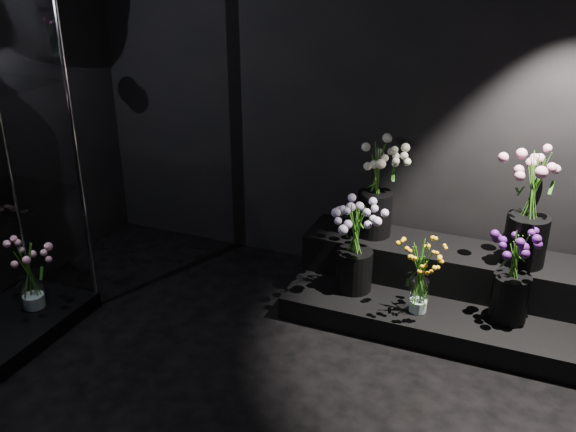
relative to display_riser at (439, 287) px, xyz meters
The scene contains 9 objects.
floor 1.85m from the display_riser, 119.24° to the right, with size 4.00×4.00×0.00m, color black.
wall_back 1.56m from the display_riser, 156.34° to the left, with size 4.00×4.00×0.00m, color black.
display_riser is the anchor object (origin of this frame).
bouquet_orange_bells 0.42m from the display_riser, 103.50° to the right, with size 0.33×0.33×0.49m.
bouquet_lilac 0.69m from the display_riser, 158.90° to the right, with size 0.36×0.36×0.63m.
bouquet_purple 0.61m from the display_riser, 23.34° to the right, with size 0.39×0.39×0.62m.
bouquet_cream_roses 0.86m from the display_riser, 165.91° to the left, with size 0.44×0.44×0.68m.
bouquet_pink_roses 0.86m from the display_riser, ahead, with size 0.50×0.50×0.77m.
bouquet_case_base_pink 2.79m from the display_riser, 154.59° to the right, with size 0.41×0.41×0.46m.
Camera 1 is at (1.42, -2.37, 2.45)m, focal length 40.00 mm.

